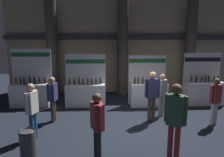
{
  "coord_description": "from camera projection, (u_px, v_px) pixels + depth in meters",
  "views": [
    {
      "loc": [
        -1.12,
        -5.94,
        2.64
      ],
      "look_at": [
        -0.72,
        1.51,
        1.36
      ],
      "focal_mm": 30.47,
      "sensor_mm": 36.0,
      "label": 1
    }
  ],
  "objects": [
    {
      "name": "visitor_4",
      "position": [
        162.0,
        92.0,
        7.1
      ],
      "size": [
        0.44,
        0.4,
        1.62
      ],
      "rotation": [
        0.0,
        0.0,
        0.64
      ],
      "color": "#ADA393",
      "rests_on": "ground_plane"
    },
    {
      "name": "visitor_1",
      "position": [
        97.0,
        122.0,
        4.3
      ],
      "size": [
        0.34,
        0.52,
        1.61
      ],
      "rotation": [
        0.0,
        0.0,
        5.05
      ],
      "color": "#23232D",
      "rests_on": "ground_plane"
    },
    {
      "name": "exhibitor_booth_0",
      "position": [
        31.0,
        92.0,
        8.42
      ],
      "size": [
        1.74,
        0.71,
        2.51
      ],
      "color": "white",
      "rests_on": "ground_plane"
    },
    {
      "name": "visitor_3",
      "position": [
        175.0,
        116.0,
        4.25
      ],
      "size": [
        0.42,
        0.41,
        1.83
      ],
      "rotation": [
        0.0,
        0.0,
        2.45
      ],
      "color": "maroon",
      "rests_on": "ground_plane"
    },
    {
      "name": "exhibitor_booth_2",
      "position": [
        148.0,
        92.0,
        8.49
      ],
      "size": [
        1.7,
        0.66,
        2.21
      ],
      "color": "white",
      "rests_on": "ground_plane"
    },
    {
      "name": "trash_bin",
      "position": [
        28.0,
        145.0,
        4.44
      ],
      "size": [
        0.37,
        0.37,
        0.71
      ],
      "color": "#38383D",
      "rests_on": "ground_plane"
    },
    {
      "name": "visitor_6",
      "position": [
        53.0,
        95.0,
        6.59
      ],
      "size": [
        0.3,
        0.53,
        1.6
      ],
      "rotation": [
        0.0,
        0.0,
        4.57
      ],
      "color": "#47382D",
      "rests_on": "ground_plane"
    },
    {
      "name": "visitor_0",
      "position": [
        215.0,
        98.0,
        6.31
      ],
      "size": [
        0.47,
        0.33,
        1.6
      ],
      "rotation": [
        0.0,
        0.0,
        0.44
      ],
      "color": "silver",
      "rests_on": "ground_plane"
    },
    {
      "name": "exhibitor_booth_1",
      "position": [
        86.0,
        93.0,
        8.47
      ],
      "size": [
        1.8,
        0.66,
        2.27
      ],
      "color": "white",
      "rests_on": "ground_plane"
    },
    {
      "name": "visitor_8",
      "position": [
        152.0,
        92.0,
        6.55
      ],
      "size": [
        0.52,
        0.25,
        1.78
      ],
      "rotation": [
        0.0,
        0.0,
        0.03
      ],
      "color": "#47382D",
      "rests_on": "ground_plane"
    },
    {
      "name": "visitor_7",
      "position": [
        32.0,
        107.0,
        5.3
      ],
      "size": [
        0.29,
        0.49,
        1.63
      ],
      "rotation": [
        0.0,
        0.0,
        1.29
      ],
      "color": "navy",
      "rests_on": "ground_plane"
    },
    {
      "name": "ground_plane",
      "position": [
        136.0,
        126.0,
        6.35
      ],
      "size": [
        25.18,
        25.18,
        0.0
      ],
      "primitive_type": "plane",
      "color": "black"
    },
    {
      "name": "exhibitor_booth_3",
      "position": [
        203.0,
        91.0,
        8.66
      ],
      "size": [
        1.74,
        0.66,
        2.32
      ],
      "color": "white",
      "rests_on": "ground_plane"
    },
    {
      "name": "hall_colonnade",
      "position": [
        122.0,
        43.0,
        10.6
      ],
      "size": [
        12.59,
        1.08,
        5.63
      ],
      "color": "gray",
      "rests_on": "ground_plane"
    }
  ]
}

